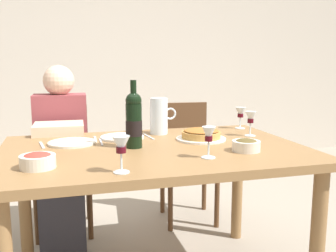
# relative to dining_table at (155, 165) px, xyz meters

# --- Properties ---
(back_wall) EXTENTS (8.00, 0.10, 2.80)m
(back_wall) POSITION_rel_dining_table_xyz_m (0.00, 2.64, 0.73)
(back_wall) COLOR beige
(back_wall) RESTS_ON ground
(dining_table) EXTENTS (1.50, 1.00, 0.76)m
(dining_table) POSITION_rel_dining_table_xyz_m (0.00, 0.00, 0.00)
(dining_table) COLOR olive
(dining_table) RESTS_ON ground
(wine_bottle) EXTENTS (0.08, 0.08, 0.34)m
(wine_bottle) POSITION_rel_dining_table_xyz_m (-0.10, 0.03, 0.23)
(wine_bottle) COLOR black
(wine_bottle) RESTS_ON dining_table
(water_pitcher) EXTENTS (0.16, 0.11, 0.21)m
(water_pitcher) POSITION_rel_dining_table_xyz_m (0.11, 0.35, 0.19)
(water_pitcher) COLOR silver
(water_pitcher) RESTS_ON dining_table
(baked_tart) EXTENTS (0.27, 0.27, 0.06)m
(baked_tart) POSITION_rel_dining_table_xyz_m (0.29, 0.12, 0.12)
(baked_tart) COLOR white
(baked_tart) RESTS_ON dining_table
(salad_bowl) EXTENTS (0.14, 0.14, 0.06)m
(salad_bowl) POSITION_rel_dining_table_xyz_m (-0.54, -0.24, 0.13)
(salad_bowl) COLOR silver
(salad_bowl) RESTS_ON dining_table
(olive_bowl) EXTENTS (0.14, 0.14, 0.06)m
(olive_bowl) POSITION_rel_dining_table_xyz_m (0.41, -0.19, 0.12)
(olive_bowl) COLOR silver
(olive_bowl) RESTS_ON dining_table
(wine_glass_left_diner) EXTENTS (0.07, 0.07, 0.14)m
(wine_glass_left_diner) POSITION_rel_dining_table_xyz_m (0.66, 0.38, 0.19)
(wine_glass_left_diner) COLOR silver
(wine_glass_left_diner) RESTS_ON dining_table
(wine_glass_right_diner) EXTENTS (0.07, 0.07, 0.15)m
(wine_glass_right_diner) POSITION_rel_dining_table_xyz_m (-0.23, -0.39, 0.20)
(wine_glass_right_diner) COLOR silver
(wine_glass_right_diner) RESTS_ON dining_table
(wine_glass_centre) EXTENTS (0.06, 0.06, 0.14)m
(wine_glass_centre) POSITION_rel_dining_table_xyz_m (0.18, -0.27, 0.19)
(wine_glass_centre) COLOR silver
(wine_glass_centre) RESTS_ON dining_table
(wine_glass_spare) EXTENTS (0.06, 0.06, 0.14)m
(wine_glass_spare) POSITION_rel_dining_table_xyz_m (0.60, 0.14, 0.19)
(wine_glass_spare) COLOR silver
(wine_glass_spare) RESTS_ON dining_table
(dinner_plate_left_setting) EXTENTS (0.25, 0.25, 0.01)m
(dinner_plate_left_setting) POSITION_rel_dining_table_xyz_m (-0.40, 0.20, 0.10)
(dinner_plate_left_setting) COLOR silver
(dinner_plate_left_setting) RESTS_ON dining_table
(dinner_plate_right_setting) EXTENTS (0.24, 0.24, 0.01)m
(dinner_plate_right_setting) POSITION_rel_dining_table_xyz_m (-0.12, 0.27, 0.10)
(dinner_plate_right_setting) COLOR white
(dinner_plate_right_setting) RESTS_ON dining_table
(fork_left_setting) EXTENTS (0.04, 0.16, 0.00)m
(fork_left_setting) POSITION_rel_dining_table_xyz_m (-0.55, 0.20, 0.09)
(fork_left_setting) COLOR silver
(fork_left_setting) RESTS_ON dining_table
(knife_left_setting) EXTENTS (0.01, 0.18, 0.00)m
(knife_left_setting) POSITION_rel_dining_table_xyz_m (-0.25, 0.20, 0.09)
(knife_left_setting) COLOR silver
(knife_left_setting) RESTS_ON dining_table
(knife_right_setting) EXTENTS (0.03, 0.18, 0.00)m
(knife_right_setting) POSITION_rel_dining_table_xyz_m (0.03, 0.27, 0.09)
(knife_right_setting) COLOR silver
(knife_right_setting) RESTS_ON dining_table
(spoon_right_setting) EXTENTS (0.02, 0.16, 0.00)m
(spoon_right_setting) POSITION_rel_dining_table_xyz_m (-0.27, 0.27, 0.09)
(spoon_right_setting) COLOR silver
(spoon_right_setting) RESTS_ON dining_table
(chair_left) EXTENTS (0.42, 0.42, 0.87)m
(chair_left) POSITION_rel_dining_table_xyz_m (-0.45, 0.92, -0.17)
(chair_left) COLOR brown
(chair_left) RESTS_ON ground
(diner_left) EXTENTS (0.35, 0.51, 1.16)m
(diner_left) POSITION_rel_dining_table_xyz_m (-0.45, 0.68, -0.05)
(diner_left) COLOR #8E3D42
(diner_left) RESTS_ON ground
(chair_right) EXTENTS (0.44, 0.44, 0.87)m
(chair_right) POSITION_rel_dining_table_xyz_m (0.46, 0.87, -0.17)
(chair_right) COLOR brown
(chair_right) RESTS_ON ground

